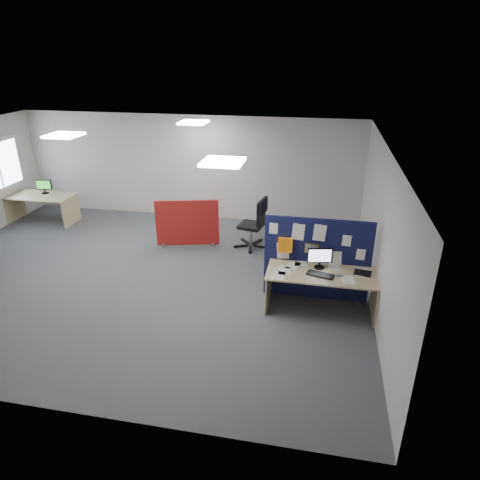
% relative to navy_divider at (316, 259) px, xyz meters
% --- Properties ---
extents(floor, '(9.00, 9.00, 0.00)m').
position_rel_navy_divider_xyz_m(floor, '(-3.46, 0.13, -0.78)').
color(floor, '#515459').
rests_on(floor, ground).
extents(ceiling, '(9.00, 7.00, 0.02)m').
position_rel_navy_divider_xyz_m(ceiling, '(-3.46, 0.13, 1.92)').
color(ceiling, white).
rests_on(ceiling, wall_back).
extents(wall_back, '(9.00, 0.02, 2.70)m').
position_rel_navy_divider_xyz_m(wall_back, '(-3.46, 3.63, 0.57)').
color(wall_back, silver).
rests_on(wall_back, floor).
extents(wall_front, '(9.00, 0.02, 2.70)m').
position_rel_navy_divider_xyz_m(wall_front, '(-3.46, -3.37, 0.57)').
color(wall_front, silver).
rests_on(wall_front, floor).
extents(wall_right, '(0.02, 7.00, 2.70)m').
position_rel_navy_divider_xyz_m(wall_right, '(1.04, 0.13, 0.57)').
color(wall_right, silver).
rests_on(wall_right, floor).
extents(ceiling_lights, '(4.10, 4.10, 0.04)m').
position_rel_navy_divider_xyz_m(ceiling_lights, '(-3.13, 0.79, 1.89)').
color(ceiling_lights, white).
rests_on(ceiling_lights, ceiling).
extents(navy_divider, '(1.87, 0.30, 1.55)m').
position_rel_navy_divider_xyz_m(navy_divider, '(0.00, 0.00, 0.00)').
color(navy_divider, '#10103A').
rests_on(navy_divider, floor).
extents(main_desk, '(1.86, 0.83, 0.73)m').
position_rel_navy_divider_xyz_m(main_desk, '(0.12, -0.35, -0.22)').
color(main_desk, tan).
rests_on(main_desk, floor).
extents(monitor_main, '(0.42, 0.18, 0.38)m').
position_rel_navy_divider_xyz_m(monitor_main, '(0.07, -0.23, 0.16)').
color(monitor_main, black).
rests_on(monitor_main, main_desk).
extents(keyboard, '(0.48, 0.30, 0.02)m').
position_rel_navy_divider_xyz_m(keyboard, '(0.09, -0.49, -0.04)').
color(keyboard, black).
rests_on(keyboard, main_desk).
extents(mouse, '(0.11, 0.09, 0.03)m').
position_rel_navy_divider_xyz_m(mouse, '(0.40, -0.47, -0.03)').
color(mouse, '#9E9EA3').
rests_on(mouse, main_desk).
extents(paper_tray, '(0.32, 0.27, 0.01)m').
position_rel_navy_divider_xyz_m(paper_tray, '(0.80, -0.29, -0.04)').
color(paper_tray, black).
rests_on(paper_tray, main_desk).
extents(red_divider, '(1.42, 0.39, 1.08)m').
position_rel_navy_divider_xyz_m(red_divider, '(-2.95, 1.79, -0.25)').
color(red_divider, '#AE2016').
rests_on(red_divider, floor).
extents(second_desk, '(1.71, 0.85, 0.73)m').
position_rel_navy_divider_xyz_m(second_desk, '(-7.14, 2.51, -0.22)').
color(second_desk, tan).
rests_on(second_desk, floor).
extents(monitor_second, '(0.40, 0.18, 0.37)m').
position_rel_navy_divider_xyz_m(monitor_second, '(-7.09, 2.63, 0.15)').
color(monitor_second, black).
rests_on(monitor_second, second_desk).
extents(office_chair, '(0.78, 0.77, 1.18)m').
position_rel_navy_divider_xyz_m(office_chair, '(-1.38, 1.93, -0.11)').
color(office_chair, black).
rests_on(office_chair, floor).
extents(desk_papers, '(1.61, 0.87, 0.00)m').
position_rel_navy_divider_xyz_m(desk_papers, '(-0.01, -0.32, -0.05)').
color(desk_papers, white).
rests_on(desk_papers, main_desk).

